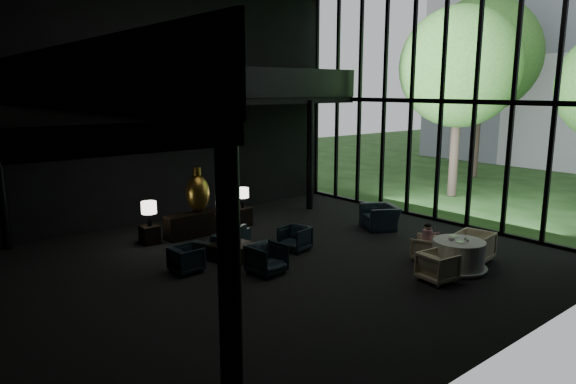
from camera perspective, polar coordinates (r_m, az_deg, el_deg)
floor at (r=13.27m, az=-1.57°, el=-7.94°), size 14.00×12.00×0.02m
wall_back at (r=17.65m, az=-13.88°, el=9.79°), size 14.00×0.04×8.00m
wall_front at (r=8.62m, az=23.88°, el=7.85°), size 14.00×0.04×8.00m
curtain_wall at (r=17.66m, az=16.71°, el=9.65°), size 0.20×12.00×8.00m
mezzanine_back at (r=17.24m, az=-9.37°, el=9.94°), size 12.00×2.00×0.25m
railing_left at (r=10.25m, az=-24.84°, el=11.55°), size 0.06×12.00×1.00m
railing_back at (r=16.38m, az=-7.64°, el=12.02°), size 12.00×0.06×1.00m
column_sw at (r=5.51m, az=-6.40°, el=-14.32°), size 0.24×0.24×4.00m
column_nw at (r=16.00m, az=-29.36°, el=1.32°), size 0.24×0.24×4.00m
column_ne at (r=18.82m, az=2.45°, el=4.08°), size 0.24×0.24×4.00m
tree_near at (r=22.16m, az=18.53°, el=12.99°), size 4.80×4.80×7.65m
tree_far at (r=27.50m, az=20.74°, el=13.99°), size 5.60×5.60×8.80m
console at (r=15.90m, az=-9.65°, el=-3.46°), size 2.28×0.52×0.72m
bronze_urn at (r=15.80m, az=-10.01°, el=-0.07°), size 0.72×0.72×1.35m
side_table_left at (r=15.37m, az=-15.13°, el=-4.59°), size 0.48×0.48×0.53m
table_lamp_left at (r=15.14m, az=-15.20°, el=-1.80°), size 0.43×0.43×0.72m
side_table_right at (r=16.86m, az=-5.20°, el=-2.71°), size 0.54×0.54×0.60m
table_lamp_right at (r=16.62m, az=-5.07°, el=-0.19°), size 0.40×0.40×0.66m
sofa at (r=14.52m, az=-7.38°, el=-4.82°), size 1.90×1.24×0.72m
lounge_armchair_west at (r=12.81m, az=-11.22°, el=-7.33°), size 0.63×0.67×0.65m
lounge_armchair_east at (r=14.20m, az=0.77°, el=-5.11°), size 0.79×0.82×0.72m
lounge_armchair_south at (r=12.45m, az=-2.39°, el=-7.21°), size 0.91×0.87×0.84m
window_armchair at (r=16.60m, az=10.20°, el=-2.21°), size 1.27×1.47×1.08m
coffee_table at (r=13.55m, az=-6.15°, el=-6.61°), size 1.20×1.20×0.43m
dining_table at (r=13.37m, az=18.39°, el=-6.89°), size 1.41×1.41×0.75m
dining_chair_north at (r=13.92m, az=15.06°, el=-6.07°), size 0.76×0.73×0.61m
dining_chair_east at (r=14.18m, az=20.05°, el=-5.38°), size 0.99×1.04×0.94m
dining_chair_west at (r=12.46m, az=16.30°, el=-7.86°), size 0.78×0.82×0.76m
child at (r=13.77m, az=15.25°, el=-4.47°), size 0.26×0.26×0.55m
plate_a at (r=13.13m, az=18.66°, el=-5.29°), size 0.23×0.23×0.01m
plate_b at (r=13.60m, az=17.99°, el=-4.68°), size 0.24×0.24×0.01m
saucer at (r=13.39m, az=19.25°, el=-5.01°), size 0.17×0.17×0.01m
coffee_cup at (r=13.36m, az=19.12°, el=-4.87°), size 0.10×0.10×0.06m
cereal_bowl at (r=13.23m, az=17.71°, el=-4.94°), size 0.17×0.17×0.08m
cream_pot at (r=13.20m, az=19.34°, el=-5.12°), size 0.07×0.07×0.07m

